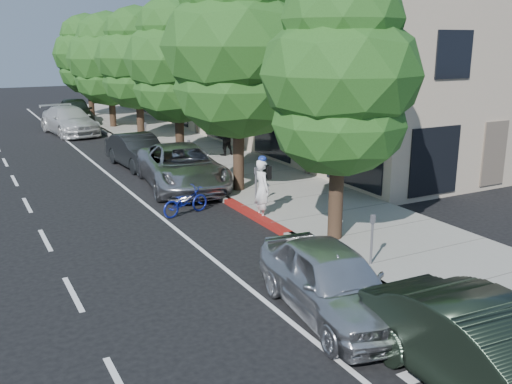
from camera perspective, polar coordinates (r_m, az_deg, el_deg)
ground at (r=17.24m, az=1.50°, el=-3.54°), size 120.00×120.00×0.00m
sidewalk at (r=25.11m, az=-2.93°, el=2.53°), size 4.60×56.00×0.15m
curb at (r=24.25m, az=-7.86°, el=1.96°), size 0.30×56.00×0.15m
curb_red_segment at (r=18.05m, az=-0.06°, el=-2.43°), size 0.32×4.00×0.15m
storefront_building at (r=36.80m, az=0.72°, el=11.89°), size 10.00×36.00×7.00m
street_tree_0 at (r=15.19m, az=8.44°, el=11.20°), size 4.27×4.27×7.25m
street_tree_1 at (r=20.31m, az=-1.85°, el=14.06°), size 5.35×5.35×8.42m
street_tree_2 at (r=25.84m, az=-7.89°, el=12.84°), size 4.65×4.65×7.45m
street_tree_3 at (r=31.54m, az=-11.79°, el=12.85°), size 4.45×4.45×7.26m
street_tree_4 at (r=37.33m, az=-14.48°, el=12.69°), size 5.20×5.20×7.23m
street_tree_5 at (r=43.17m, az=-16.47°, el=13.00°), size 4.85×4.85×7.32m
cyclist at (r=17.82m, az=0.63°, el=0.27°), size 0.50×0.72×1.91m
bicycle at (r=18.48m, az=-7.08°, el=-0.92°), size 1.81×1.03×0.90m
silver_suv at (r=21.82m, az=-7.43°, el=2.51°), size 3.44×6.16×1.63m
dark_sedan at (r=25.71m, az=-11.72°, el=4.02°), size 1.88×4.54×1.46m
white_pickup at (r=36.04m, az=-18.17°, el=6.80°), size 2.96×5.85×1.63m
dark_suv_far at (r=39.97m, az=-17.64°, el=7.68°), size 2.66×5.42×1.78m
near_car_a at (r=11.79m, az=7.56°, el=-8.81°), size 2.25×4.55×1.49m
near_car_b at (r=9.82m, az=22.34°, el=-14.86°), size 1.77×4.73×1.54m
pedestrian at (r=27.16m, az=-3.19°, el=5.46°), size 0.91×0.75×1.70m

